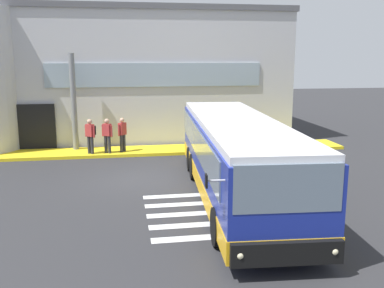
% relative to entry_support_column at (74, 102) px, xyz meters
% --- Properties ---
extents(ground_plane, '(80.00, 90.00, 0.02)m').
position_rel_entry_support_column_xyz_m(ground_plane, '(3.13, -5.40, -2.53)').
color(ground_plane, '#2B2B2D').
rests_on(ground_plane, ground).
extents(bay_paint_stripes, '(4.40, 3.96, 0.01)m').
position_rel_entry_support_column_xyz_m(bay_paint_stripes, '(5.13, -9.60, -2.52)').
color(bay_paint_stripes, silver).
rests_on(bay_paint_stripes, ground).
extents(terminal_building, '(18.88, 13.80, 7.37)m').
position_rel_entry_support_column_xyz_m(terminal_building, '(2.46, 6.14, 1.16)').
color(terminal_building, '#B7B7BC').
rests_on(terminal_building, ground).
extents(boarding_curb, '(21.08, 2.00, 0.15)m').
position_rel_entry_support_column_xyz_m(boarding_curb, '(3.13, -0.60, -2.45)').
color(boarding_curb, yellow).
rests_on(boarding_curb, ground).
extents(entry_support_column, '(0.28, 0.28, 4.74)m').
position_rel_entry_support_column_xyz_m(entry_support_column, '(0.00, 0.00, 0.00)').
color(entry_support_column, slate).
rests_on(entry_support_column, boarding_curb).
extents(bus_main_foreground, '(3.77, 11.49, 2.70)m').
position_rel_entry_support_column_xyz_m(bus_main_foreground, '(6.04, -8.29, -1.19)').
color(bus_main_foreground, navy).
rests_on(bus_main_foreground, ground).
extents(passenger_near_column, '(0.52, 0.50, 1.68)m').
position_rel_entry_support_column_xyz_m(passenger_near_column, '(0.82, -1.17, -1.41)').
color(passenger_near_column, '#2D2D33').
rests_on(passenger_near_column, boarding_curb).
extents(passenger_by_doorway, '(0.51, 0.39, 1.68)m').
position_rel_entry_support_column_xyz_m(passenger_by_doorway, '(1.60, -1.18, -1.44)').
color(passenger_by_doorway, '#2D2D33').
rests_on(passenger_by_doorway, boarding_curb).
extents(passenger_at_curb_edge, '(0.42, 0.47, 1.68)m').
position_rel_entry_support_column_xyz_m(passenger_at_curb_edge, '(2.32, -0.98, -1.44)').
color(passenger_at_curb_edge, '#2D2D33').
rests_on(passenger_at_curb_edge, boarding_curb).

